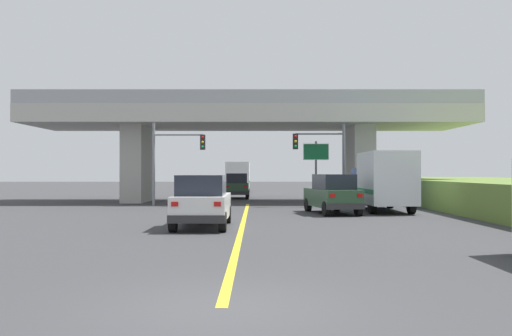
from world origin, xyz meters
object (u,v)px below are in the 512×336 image
suv_lead (204,201)px  sedan_oncoming (239,186)px  traffic_signal_farside (173,153)px  semi_truck_distant (239,177)px  highway_sign (317,157)px  suv_crossing (334,194)px  traffic_signal_nearside (327,154)px  box_truck (385,181)px

suv_lead → sedan_oncoming: 23.44m
traffic_signal_farside → semi_truck_distant: size_ratio=0.75×
suv_lead → highway_sign: (6.21, 16.78, 2.13)m
suv_crossing → traffic_signal_farside: traffic_signal_farside is taller
suv_crossing → semi_truck_distant: semi_truck_distant is taller
sedan_oncoming → semi_truck_distant: semi_truck_distant is taller
suv_lead → traffic_signal_nearside: (6.35, 12.78, 2.26)m
traffic_signal_nearside → highway_sign: 4.00m
suv_lead → traffic_signal_farside: (-3.27, 13.76, 2.31)m
sedan_oncoming → traffic_signal_farside: size_ratio=0.84×
suv_lead → semi_truck_distant: bearing=89.6°
highway_sign → semi_truck_distant: bearing=107.6°
traffic_signal_nearside → highway_sign: traffic_signal_nearside is taller
traffic_signal_farside → semi_truck_distant: (3.49, 21.89, -1.68)m
suv_lead → semi_truck_distant: 35.66m
suv_crossing → sedan_oncoming: 17.29m
sedan_oncoming → traffic_signal_farside: bearing=-111.5°
sedan_oncoming → semi_truck_distant: bearing=91.5°
box_truck → traffic_signal_nearside: size_ratio=1.30×
semi_truck_distant → highway_sign: bearing=-72.4°
sedan_oncoming → traffic_signal_nearside: 12.34m
box_truck → highway_sign: highway_sign is taller
suv_lead → semi_truck_distant: semi_truck_distant is taller
sedan_oncoming → highway_sign: highway_sign is taller
suv_lead → sedan_oncoming: bearing=88.7°
box_truck → traffic_signal_nearside: bearing=123.1°
traffic_signal_farside → traffic_signal_nearside: bearing=-5.8°
sedan_oncoming → suv_crossing: bearing=-71.7°
highway_sign → sedan_oncoming: bearing=130.3°
highway_sign → suv_lead: bearing=-110.3°
suv_lead → traffic_signal_nearside: 14.45m
box_truck → sedan_oncoming: bearing=119.8°
suv_lead → box_truck: bearing=44.2°
suv_lead → suv_crossing: bearing=49.6°
suv_crossing → highway_sign: size_ratio=1.14×
suv_lead → sedan_oncoming: same height
highway_sign → suv_crossing: bearing=-91.3°
suv_lead → traffic_signal_nearside: traffic_signal_nearside is taller
box_truck → traffic_signal_farside: 13.35m
semi_truck_distant → suv_crossing: bearing=-78.6°
suv_crossing → box_truck: bearing=20.4°
suv_lead → box_truck: 12.55m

